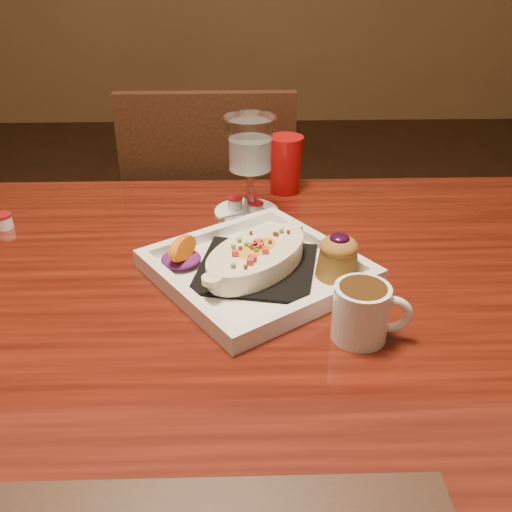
{
  "coord_description": "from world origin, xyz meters",
  "views": [
    {
      "loc": [
        0.08,
        -0.74,
        1.23
      ],
      "look_at": [
        0.1,
        0.07,
        0.77
      ],
      "focal_mm": 40.0,
      "sensor_mm": 36.0,
      "label": 1
    }
  ],
  "objects_px": {
    "chair_far": "(214,239)",
    "plate": "(264,263)",
    "table": "(196,341)",
    "coffee_mug": "(363,310)",
    "saucer": "(246,210)",
    "red_tumbler": "(285,165)",
    "goblet": "(250,150)"
  },
  "relations": [
    {
      "from": "plate",
      "to": "goblet",
      "type": "height_order",
      "value": "goblet"
    },
    {
      "from": "table",
      "to": "chair_far",
      "type": "distance_m",
      "value": 0.65
    },
    {
      "from": "table",
      "to": "coffee_mug",
      "type": "height_order",
      "value": "coffee_mug"
    },
    {
      "from": "plate",
      "to": "goblet",
      "type": "xyz_separation_m",
      "value": [
        -0.02,
        0.21,
        0.11
      ]
    },
    {
      "from": "table",
      "to": "goblet",
      "type": "distance_m",
      "value": 0.36
    },
    {
      "from": "chair_far",
      "to": "saucer",
      "type": "bearing_deg",
      "value": 103.35
    },
    {
      "from": "goblet",
      "to": "plate",
      "type": "bearing_deg",
      "value": -85.58
    },
    {
      "from": "table",
      "to": "plate",
      "type": "xyz_separation_m",
      "value": [
        0.11,
        0.04,
        0.12
      ]
    },
    {
      "from": "coffee_mug",
      "to": "saucer",
      "type": "relative_size",
      "value": 0.85
    },
    {
      "from": "chair_far",
      "to": "red_tumbler",
      "type": "height_order",
      "value": "chair_far"
    },
    {
      "from": "plate",
      "to": "coffee_mug",
      "type": "distance_m",
      "value": 0.2
    },
    {
      "from": "chair_far",
      "to": "table",
      "type": "bearing_deg",
      "value": 90.0
    },
    {
      "from": "chair_far",
      "to": "saucer",
      "type": "distance_m",
      "value": 0.45
    },
    {
      "from": "chair_far",
      "to": "plate",
      "type": "xyz_separation_m",
      "value": [
        0.11,
        -0.59,
        0.27
      ]
    },
    {
      "from": "plate",
      "to": "saucer",
      "type": "height_order",
      "value": "plate"
    },
    {
      "from": "saucer",
      "to": "red_tumbler",
      "type": "relative_size",
      "value": 1.04
    },
    {
      "from": "chair_far",
      "to": "saucer",
      "type": "xyz_separation_m",
      "value": [
        0.09,
        -0.36,
        0.25
      ]
    },
    {
      "from": "chair_far",
      "to": "coffee_mug",
      "type": "height_order",
      "value": "chair_far"
    },
    {
      "from": "chair_far",
      "to": "plate",
      "type": "relative_size",
      "value": 2.32
    },
    {
      "from": "chair_far",
      "to": "red_tumbler",
      "type": "bearing_deg",
      "value": 124.38
    },
    {
      "from": "plate",
      "to": "red_tumbler",
      "type": "distance_m",
      "value": 0.35
    },
    {
      "from": "table",
      "to": "coffee_mug",
      "type": "xyz_separation_m",
      "value": [
        0.24,
        -0.12,
        0.14
      ]
    },
    {
      "from": "plate",
      "to": "saucer",
      "type": "xyz_separation_m",
      "value": [
        -0.02,
        0.23,
        -0.02
      ]
    },
    {
      "from": "coffee_mug",
      "to": "goblet",
      "type": "relative_size",
      "value": 0.53
    },
    {
      "from": "chair_far",
      "to": "goblet",
      "type": "distance_m",
      "value": 0.54
    },
    {
      "from": "plate",
      "to": "red_tumbler",
      "type": "height_order",
      "value": "red_tumbler"
    },
    {
      "from": "plate",
      "to": "red_tumbler",
      "type": "relative_size",
      "value": 3.35
    },
    {
      "from": "goblet",
      "to": "red_tumbler",
      "type": "xyz_separation_m",
      "value": [
        0.08,
        0.13,
        -0.08
      ]
    },
    {
      "from": "table",
      "to": "red_tumbler",
      "type": "bearing_deg",
      "value": 66.16
    },
    {
      "from": "table",
      "to": "saucer",
      "type": "relative_size",
      "value": 12.06
    },
    {
      "from": "plate",
      "to": "coffee_mug",
      "type": "xyz_separation_m",
      "value": [
        0.13,
        -0.16,
        0.02
      ]
    },
    {
      "from": "chair_far",
      "to": "plate",
      "type": "height_order",
      "value": "chair_far"
    }
  ]
}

